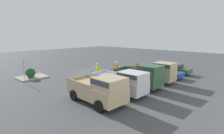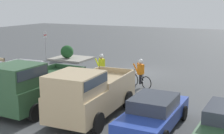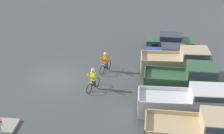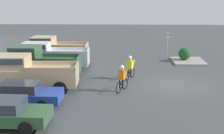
{
  "view_description": "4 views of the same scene",
  "coord_description": "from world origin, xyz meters",
  "px_view_note": "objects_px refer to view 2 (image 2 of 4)",
  "views": [
    {
      "loc": [
        15.48,
        18.76,
        5.12
      ],
      "look_at": [
        -0.0,
        4.22,
        1.2
      ],
      "focal_mm": 28.0,
      "sensor_mm": 36.0,
      "label": 1
    },
    {
      "loc": [
        -7.84,
        20.29,
        4.93
      ],
      "look_at": [
        -0.0,
        4.22,
        1.2
      ],
      "focal_mm": 50.0,
      "sensor_mm": 36.0,
      "label": 2
    },
    {
      "loc": [
        20.7,
        6.25,
        11.78
      ],
      "look_at": [
        -0.0,
        4.22,
        1.2
      ],
      "focal_mm": 50.0,
      "sensor_mm": 36.0,
      "label": 3
    },
    {
      "loc": [
        -20.25,
        3.51,
        6.08
      ],
      "look_at": [
        -0.0,
        4.22,
        1.2
      ],
      "focal_mm": 50.0,
      "sensor_mm": 36.0,
      "label": 4
    }
  ],
  "objects_px": {
    "sedan_1": "(154,112)",
    "shrub": "(67,52)",
    "pickup_truck_1": "(34,86)",
    "fire_lane_sign": "(45,43)",
    "pickup_truck_0": "(89,93)",
    "cyclist_1": "(140,73)",
    "cyclist_0": "(101,66)"
  },
  "relations": [
    {
      "from": "pickup_truck_1",
      "to": "fire_lane_sign",
      "type": "bearing_deg",
      "value": -54.61
    },
    {
      "from": "cyclist_1",
      "to": "shrub",
      "type": "height_order",
      "value": "cyclist_1"
    },
    {
      "from": "pickup_truck_1",
      "to": "cyclist_0",
      "type": "height_order",
      "value": "pickup_truck_1"
    },
    {
      "from": "cyclist_1",
      "to": "fire_lane_sign",
      "type": "relative_size",
      "value": 0.67
    },
    {
      "from": "sedan_1",
      "to": "pickup_truck_1",
      "type": "relative_size",
      "value": 0.91
    },
    {
      "from": "cyclist_1",
      "to": "shrub",
      "type": "xyz_separation_m",
      "value": [
        8.92,
        -5.59,
        -0.17
      ]
    },
    {
      "from": "pickup_truck_1",
      "to": "shrub",
      "type": "xyz_separation_m",
      "value": [
        5.99,
        -11.52,
        -0.48
      ]
    },
    {
      "from": "sedan_1",
      "to": "shrub",
      "type": "bearing_deg",
      "value": -43.78
    },
    {
      "from": "cyclist_0",
      "to": "shrub",
      "type": "relative_size",
      "value": 1.55
    },
    {
      "from": "fire_lane_sign",
      "to": "shrub",
      "type": "relative_size",
      "value": 2.3
    },
    {
      "from": "pickup_truck_1",
      "to": "fire_lane_sign",
      "type": "height_order",
      "value": "fire_lane_sign"
    },
    {
      "from": "shrub",
      "to": "fire_lane_sign",
      "type": "bearing_deg",
      "value": 49.54
    },
    {
      "from": "pickup_truck_1",
      "to": "cyclist_1",
      "type": "distance_m",
      "value": 6.62
    },
    {
      "from": "pickup_truck_1",
      "to": "cyclist_0",
      "type": "xyz_separation_m",
      "value": [
        -0.05,
        -6.48,
        -0.3
      ]
    },
    {
      "from": "pickup_truck_1",
      "to": "cyclist_0",
      "type": "relative_size",
      "value": 2.85
    },
    {
      "from": "fire_lane_sign",
      "to": "cyclist_0",
      "type": "bearing_deg",
      "value": 153.35
    },
    {
      "from": "pickup_truck_0",
      "to": "pickup_truck_1",
      "type": "distance_m",
      "value": 2.83
    },
    {
      "from": "pickup_truck_0",
      "to": "fire_lane_sign",
      "type": "relative_size",
      "value": 2.02
    },
    {
      "from": "pickup_truck_0",
      "to": "fire_lane_sign",
      "type": "distance_m",
      "value": 14.14
    },
    {
      "from": "shrub",
      "to": "pickup_truck_0",
      "type": "bearing_deg",
      "value": 127.79
    },
    {
      "from": "pickup_truck_1",
      "to": "cyclist_1",
      "type": "height_order",
      "value": "pickup_truck_1"
    },
    {
      "from": "cyclist_0",
      "to": "shrub",
      "type": "height_order",
      "value": "cyclist_0"
    },
    {
      "from": "pickup_truck_0",
      "to": "pickup_truck_1",
      "type": "height_order",
      "value": "pickup_truck_1"
    },
    {
      "from": "sedan_1",
      "to": "cyclist_0",
      "type": "xyz_separation_m",
      "value": [
        5.56,
        -6.09,
        0.22
      ]
    },
    {
      "from": "pickup_truck_1",
      "to": "pickup_truck_0",
      "type": "bearing_deg",
      "value": -177.13
    },
    {
      "from": "pickup_truck_1",
      "to": "shrub",
      "type": "relative_size",
      "value": 4.42
    },
    {
      "from": "pickup_truck_1",
      "to": "fire_lane_sign",
      "type": "xyz_separation_m",
      "value": [
        7.19,
        -10.11,
        0.35
      ]
    },
    {
      "from": "sedan_1",
      "to": "cyclist_1",
      "type": "distance_m",
      "value": 6.15
    },
    {
      "from": "pickup_truck_0",
      "to": "cyclist_1",
      "type": "bearing_deg",
      "value": -91.01
    },
    {
      "from": "cyclist_0",
      "to": "sedan_1",
      "type": "bearing_deg",
      "value": 132.42
    },
    {
      "from": "sedan_1",
      "to": "pickup_truck_1",
      "type": "height_order",
      "value": "pickup_truck_1"
    },
    {
      "from": "pickup_truck_0",
      "to": "fire_lane_sign",
      "type": "bearing_deg",
      "value": -44.87
    }
  ]
}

